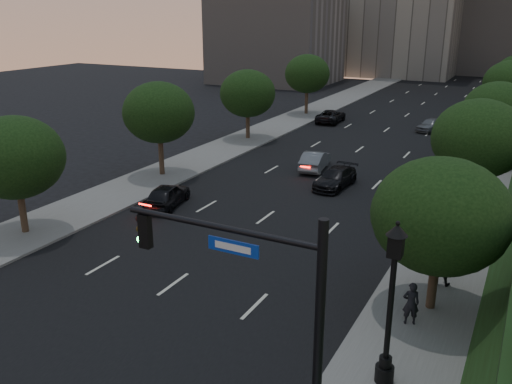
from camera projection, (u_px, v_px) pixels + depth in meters
The scene contains 24 objects.
ground at pixel (91, 344), 19.32m from camera, with size 160.00×160.00×0.00m, color black.
road_surface at pixel (352, 155), 44.54m from camera, with size 16.00×140.00×0.02m, color black.
sidewalk_right at pixel (486, 170), 40.04m from camera, with size 4.50×140.00×0.15m, color slate.
sidewalk_left at pixel (243, 141), 48.99m from camera, with size 4.50×140.00×0.15m, color slate.
office_block_mid at pixel (511, 0), 98.29m from camera, with size 22.00×18.00×26.00m, color gray.
office_block_filler at pixel (276, 38), 87.29m from camera, with size 18.00×16.00×14.00m, color gray.
tree_right_a at pixel (441, 216), 20.26m from camera, with size 5.20×5.20×6.24m.
tree_right_b at pixel (479, 139), 30.19m from camera, with size 5.20×5.20×6.74m.
tree_right_c at pixel (498, 111), 41.27m from camera, with size 5.20×5.20×6.24m.
tree_right_d at pixel (511, 83), 52.89m from camera, with size 5.20×5.20×6.74m.
tree_left_a at pixel (15, 158), 27.52m from camera, with size 5.00×5.00×6.34m.
tree_left_b at pixel (159, 113), 37.49m from camera, with size 5.00×5.00×6.71m.
tree_left_c at pixel (248, 94), 48.54m from camera, with size 5.00×5.00×6.34m.
tree_left_d at pixel (307, 74), 60.19m from camera, with size 5.00×5.00×6.71m.
traffic_signal_mast at pixel (277, 337), 13.36m from camera, with size 5.68×0.56×7.00m.
street_lamp at pixel (390, 313), 16.39m from camera, with size 0.64×0.64×5.62m.
sedan_near_left at pixel (167, 195), 32.73m from camera, with size 1.66×4.13×1.41m, color black.
sedan_mid_left at pixel (315, 160), 40.22m from camera, with size 1.50×4.30×1.42m, color slate.
sedan_far_left at pixel (331, 116), 57.20m from camera, with size 2.24×4.85×1.35m, color black.
sedan_near_right at pixel (335, 178), 36.24m from camera, with size 1.79×4.40×1.28m, color black.
sedan_far_right at pixel (431, 125), 52.95m from camera, with size 1.56×3.87×1.32m, color slate.
pedestrian_a at pixel (411, 303), 20.09m from camera, with size 0.62×0.41×1.70m, color black.
pedestrian_b at pixel (441, 264), 23.03m from camera, with size 0.91×0.71×1.87m, color black.
pedestrian_c at pixel (443, 254), 23.94m from camera, with size 1.07×0.45×1.83m, color black.
Camera 1 is at (12.88, -11.97, 11.34)m, focal length 38.00 mm.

